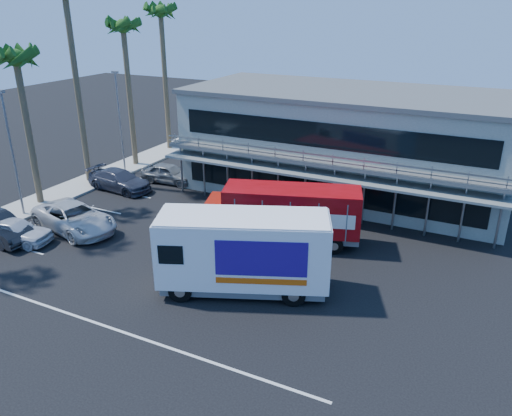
% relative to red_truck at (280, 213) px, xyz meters
% --- Properties ---
extents(ground, '(120.00, 120.00, 0.00)m').
position_rel_red_truck_xyz_m(ground, '(-2.27, -4.79, -1.82)').
color(ground, black).
rests_on(ground, ground).
extents(building, '(22.40, 12.00, 7.30)m').
position_rel_red_truck_xyz_m(building, '(0.73, 10.15, 1.83)').
color(building, gray).
rests_on(building, ground).
extents(curb_strip, '(3.00, 32.00, 0.16)m').
position_rel_red_truck_xyz_m(curb_strip, '(-17.27, 1.21, -1.74)').
color(curb_strip, '#A5A399').
rests_on(curb_strip, ground).
extents(palm_c, '(2.80, 2.80, 10.75)m').
position_rel_red_truck_xyz_m(palm_c, '(-17.17, -1.79, 7.39)').
color(palm_c, brown).
rests_on(palm_c, ground).
extents(palm_d, '(2.80, 2.80, 14.75)m').
position_rel_red_truck_xyz_m(palm_d, '(-17.47, 3.21, 10.98)').
color(palm_d, brown).
rests_on(palm_d, ground).
extents(palm_e, '(2.80, 2.80, 12.25)m').
position_rel_red_truck_xyz_m(palm_e, '(-16.97, 8.21, 8.75)').
color(palm_e, brown).
rests_on(palm_e, ground).
extents(palm_f, '(2.80, 2.80, 13.25)m').
position_rel_red_truck_xyz_m(palm_f, '(-17.37, 13.71, 9.65)').
color(palm_f, brown).
rests_on(palm_f, ground).
extents(light_pole_near, '(0.50, 0.25, 8.09)m').
position_rel_red_truck_xyz_m(light_pole_near, '(-16.47, -3.79, 2.68)').
color(light_pole_near, gray).
rests_on(light_pole_near, ground).
extents(light_pole_far, '(0.50, 0.25, 8.09)m').
position_rel_red_truck_xyz_m(light_pole_far, '(-16.47, 6.21, 2.68)').
color(light_pole_far, gray).
rests_on(light_pole_far, ground).
extents(red_truck, '(10.08, 5.16, 3.32)m').
position_rel_red_truck_xyz_m(red_truck, '(0.00, 0.00, 0.00)').
color(red_truck, '#9E190C').
rests_on(red_truck, ground).
extents(white_van, '(8.36, 5.53, 3.87)m').
position_rel_red_truck_xyz_m(white_van, '(0.58, -5.56, 0.23)').
color(white_van, white).
rests_on(white_van, ground).
extents(parked_car_a, '(4.65, 2.62, 1.49)m').
position_rel_red_truck_xyz_m(parked_car_a, '(-13.62, -6.79, -1.07)').
color(parked_car_a, silver).
rests_on(parked_car_a, ground).
extents(parked_car_c, '(6.43, 4.03, 1.66)m').
position_rel_red_truck_xyz_m(parked_car_c, '(-11.77, -3.99, -0.99)').
color(parked_car_c, '#BEBEC0').
rests_on(parked_car_c, ground).
extents(parked_car_d, '(5.34, 2.54, 1.50)m').
position_rel_red_truck_xyz_m(parked_car_d, '(-14.09, 2.81, -1.07)').
color(parked_car_d, '#313341').
rests_on(parked_car_d, ground).
extents(parked_car_e, '(4.49, 2.02, 1.50)m').
position_rel_red_truck_xyz_m(parked_car_e, '(-11.77, 5.76, -1.07)').
color(parked_car_e, slate).
rests_on(parked_car_e, ground).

